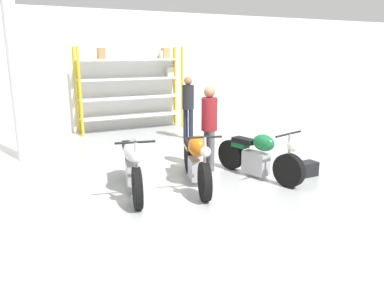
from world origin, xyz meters
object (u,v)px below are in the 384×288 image
at_px(motorcycle_orange, 196,159).
at_px(motorcycle_white, 133,166).
at_px(shelving_rack, 134,84).
at_px(motorcycle_green, 259,157).
at_px(person_browsing, 188,103).
at_px(person_near_rack, 209,121).
at_px(toolbox, 306,169).

bearing_deg(motorcycle_orange, motorcycle_white, -81.62).
relative_size(shelving_rack, motorcycle_orange, 1.56).
bearing_deg(motorcycle_green, motorcycle_white, -111.90).
distance_m(person_browsing, person_near_rack, 2.88).
height_order(motorcycle_orange, toolbox, motorcycle_orange).
xyz_separation_m(person_browsing, person_near_rack, (-0.86, -2.75, -0.01)).
distance_m(person_browsing, toolbox, 4.10).
bearing_deg(motorcycle_orange, person_near_rack, 153.47).
bearing_deg(toolbox, person_near_rack, 141.70).
bearing_deg(person_browsing, motorcycle_white, 22.14).
height_order(motorcycle_white, motorcycle_green, motorcycle_white).
bearing_deg(toolbox, motorcycle_white, 168.50).
distance_m(shelving_rack, person_near_rack, 4.72).
distance_m(motorcycle_white, toolbox, 3.39).
bearing_deg(person_near_rack, motorcycle_orange, 44.15).
bearing_deg(motorcycle_green, shelving_rack, 172.45).
relative_size(motorcycle_orange, person_near_rack, 1.22).
height_order(person_browsing, toolbox, person_browsing).
bearing_deg(person_near_rack, motorcycle_green, 123.31).
bearing_deg(toolbox, motorcycle_orange, 166.75).
height_order(person_near_rack, toolbox, person_near_rack).
bearing_deg(person_browsing, toolbox, 70.52).
xyz_separation_m(shelving_rack, person_near_rack, (0.03, -4.70, -0.39)).
distance_m(shelving_rack, toolbox, 6.23).
distance_m(motorcycle_green, person_near_rack, 1.21).
bearing_deg(motorcycle_green, person_near_rack, -158.13).
bearing_deg(toolbox, shelving_rack, 104.71).
relative_size(motorcycle_white, motorcycle_orange, 0.98).
distance_m(motorcycle_white, person_browsing, 4.25).
bearing_deg(toolbox, motorcycle_green, 158.75).
bearing_deg(motorcycle_white, person_browsing, 153.42).
bearing_deg(toolbox, person_browsing, 99.38).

